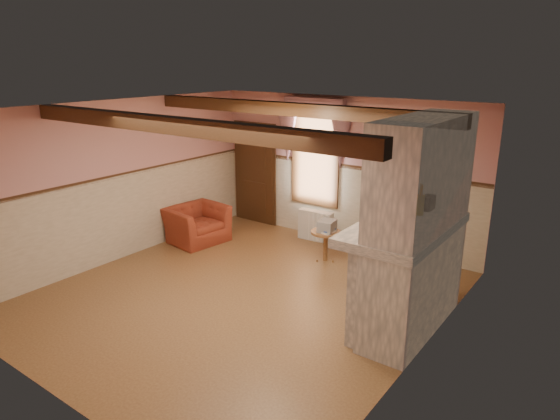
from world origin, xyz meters
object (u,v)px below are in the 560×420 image
Objects in this scene: oil_lamp at (420,205)px; side_table at (325,246)px; mantel_clock at (428,203)px; bowl at (398,225)px; radiator at (316,225)px; armchair at (197,224)px.

side_table is at bearing 157.18° from oil_lamp.
mantel_clock is 0.86× the size of oil_lamp.
bowl is (1.94, -1.52, 1.19)m from side_table.
radiator is 3.33m from oil_lamp.
side_table is at bearing 141.82° from bowl.
radiator is (1.85, 1.43, -0.05)m from armchair.
mantel_clock is (2.64, -1.30, 1.22)m from radiator.
oil_lamp is (0.00, 0.71, 0.09)m from bowl.
mantel_clock is (1.94, -0.51, 1.25)m from side_table.
mantel_clock reaches higher than side_table.
radiator is at bearing 148.76° from oil_lamp.
radiator is at bearing 131.80° from side_table.
armchair is 4.65m from oil_lamp.
bowl reaches higher than side_table.
oil_lamp reaches higher than side_table.
side_table is 1.43× the size of bowl.
oil_lamp is at bearing -22.82° from side_table.
radiator is 3.70m from bowl.
oil_lamp reaches higher than armchair.
armchair is at bearing -165.93° from side_table.
bowl is 1.38× the size of oil_lamp.
armchair is at bearing -178.33° from mantel_clock.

